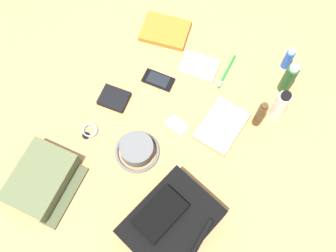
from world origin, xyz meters
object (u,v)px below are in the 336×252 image
shampoo_bottle (288,78)px  notepad (199,67)px  wristwatch (89,131)px  folded_towel (221,126)px  toothbrush (226,73)px  media_player (177,125)px  toiletry_pouch (42,180)px  deodorant_spray (288,59)px  bucket_hat (137,150)px  cologne_bottle (260,115)px  backpack (170,223)px  wallet (113,99)px  cell_phone (158,80)px  toothpaste_tube (280,105)px

shampoo_bottle → notepad: 0.36m
wristwatch → folded_towel: size_ratio=0.36×
toothbrush → notepad: 0.11m
media_player → wristwatch: size_ratio=1.30×
toiletry_pouch → deodorant_spray: deodorant_spray is taller
bucket_hat → folded_towel: (-0.25, 0.22, -0.01)m
shampoo_bottle → cologne_bottle: bearing=-7.8°
shampoo_bottle → folded_towel: 0.32m
folded_towel → media_player: bearing=-62.4°
deodorant_spray → toothbrush: 0.25m
backpack → shampoo_bottle: (-0.70, 0.11, 0.02)m
media_player → wallet: bearing=-82.2°
notepad → deodorant_spray: bearing=112.8°
backpack → cell_phone: 0.58m
deodorant_spray → wallet: bearing=-45.9°
toothbrush → cell_phone: bearing=-52.2°
toothpaste_tube → toothbrush: 0.27m
shampoo_bottle → media_player: size_ratio=1.80×
backpack → toiletry_pouch: size_ratio=1.26×
toothpaste_tube → backpack: bearing=-12.5°
shampoo_bottle → notepad: size_ratio=1.10×
wristwatch → toiletry_pouch: bearing=-5.7°
shampoo_bottle → notepad: shampoo_bottle is taller
toothpaste_tube → wristwatch: bearing=-52.9°
backpack → cell_phone: (-0.47, -0.34, -0.06)m
backpack → folded_towel: size_ratio=1.73×
toiletry_pouch → shampoo_bottle: (-0.81, 0.58, 0.05)m
shampoo_bottle → toothbrush: bearing=-74.8°
wristwatch → bucket_hat: bearing=97.3°
toothbrush → notepad: size_ratio=1.14×
toothpaste_tube → media_player: size_ratio=1.81×
toiletry_pouch → shampoo_bottle: 1.00m
shampoo_bottle → folded_towel: bearing=-24.9°
deodorant_spray → wallet: 0.72m
cologne_bottle → cell_phone: 0.43m
shampoo_bottle → toiletry_pouch: bearing=-35.8°
bucket_hat → toothpaste_tube: toothpaste_tube is taller
wristwatch → folded_towel: 0.51m
bucket_hat → wallet: size_ratio=1.53×
toiletry_pouch → toothbrush: (-0.75, 0.35, -0.03)m
shampoo_bottle → cologne_bottle: size_ratio=1.06×
notepad → backpack: bearing=10.9°
cell_phone → folded_towel: bearing=80.8°
deodorant_spray → notepad: 0.36m
folded_towel → toiletry_pouch: bearing=-40.7°
deodorant_spray → wristwatch: deodorant_spray is taller
cell_phone → wristwatch: (0.33, -0.11, -0.00)m
notepad → bucket_hat: bearing=-12.1°
wristwatch → media_player: bearing=125.4°
bucket_hat → deodorant_spray: deodorant_spray is taller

